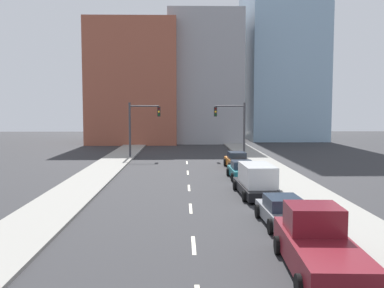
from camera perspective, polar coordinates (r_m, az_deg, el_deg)
sidewalk_left at (r=53.93m, az=-8.97°, el=-1.19°), size 3.40×97.02×0.17m
sidewalk_right at (r=54.05m, az=7.39°, el=-1.16°), size 3.40×97.02×0.17m
lane_stripe_at_13m at (r=18.10m, az=0.22°, el=-13.31°), size 0.16×2.40×0.01m
lane_stripe_at_19m at (r=24.36m, az=-0.18°, el=-8.57°), size 0.16×2.40×0.01m
lane_stripe_at_25m at (r=30.48m, az=-0.40°, el=-5.86°), size 0.16×2.40×0.01m
lane_stripe_at_33m at (r=37.58m, az=-0.57°, el=-3.84°), size 0.16×2.40×0.01m
lane_stripe_at_39m at (r=44.50m, az=-0.68°, el=-2.49°), size 0.16×2.40×0.01m
building_brick_left at (r=72.95m, az=-7.57°, el=7.92°), size 14.00×16.00×19.39m
building_office_center at (r=76.65m, az=1.50°, el=8.47°), size 12.00×20.00×21.18m
building_glass_right at (r=83.57m, az=11.72°, el=14.06°), size 13.00×20.00×38.52m
traffic_signal_left at (r=48.68m, az=-7.17°, el=2.83°), size 3.58×0.35×6.29m
traffic_signal_right at (r=48.80m, az=5.87°, el=2.85°), size 3.58×0.35×6.29m
pickup_truck_maroon at (r=15.75m, az=16.50°, el=-12.96°), size 2.63×6.18×2.16m
sedan_gray at (r=21.31m, az=12.03°, el=-8.85°), size 2.17×4.65×1.39m
box_truck_black at (r=27.94m, az=8.62°, el=-4.87°), size 2.55×6.12×2.05m
sedan_teal at (r=34.71m, az=6.72°, el=-3.51°), size 2.24×4.33×1.42m
sedan_orange at (r=40.56m, az=5.99°, el=-2.23°), size 2.16×4.83×1.53m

